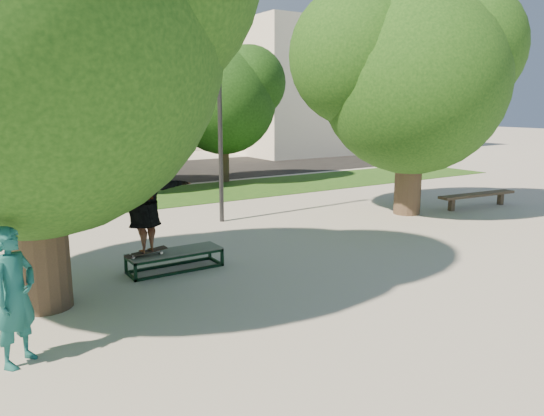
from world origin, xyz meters
TOP-DOWN VIEW (x-y plane):
  - ground at (0.00, 0.00)m, footprint 120.00×120.00m
  - grass_strip at (1.00, 9.50)m, footprint 30.00×4.00m
  - asphalt_strip at (0.00, 16.00)m, footprint 40.00×8.00m
  - tree_left at (-4.29, 1.09)m, footprint 6.96×5.95m
  - tree_right at (5.92, 3.08)m, footprint 6.24×5.33m
  - bg_tree_mid at (-1.08, 12.08)m, footprint 5.76×4.92m
  - bg_tree_right at (4.43, 11.57)m, footprint 5.04×4.31m
  - lamppost at (1.00, 5.00)m, footprint 0.25×0.15m
  - side_building at (18.00, 22.00)m, footprint 15.00×10.00m
  - grind_box at (-1.73, 1.69)m, footprint 1.80×0.60m
  - skater_rig at (-2.30, 1.69)m, footprint 1.96×0.76m
  - bystander at (-4.81, -0.79)m, footprint 0.75×0.73m
  - bench at (8.50, 2.48)m, footprint 2.92×0.64m
  - car_dark at (-1.42, 16.50)m, footprint 2.40×4.63m
  - car_grey at (-2.00, 14.99)m, footprint 2.68×5.21m
  - car_silver_b at (0.68, 16.50)m, footprint 3.40×5.97m

SIDE VIEW (x-z plane):
  - ground at x=0.00m, z-range 0.00..0.00m
  - asphalt_strip at x=0.00m, z-range 0.00..0.01m
  - grass_strip at x=1.00m, z-range 0.00..0.02m
  - grind_box at x=-1.73m, z-range 0.00..0.38m
  - bench at x=8.50m, z-range 0.15..0.59m
  - car_grey at x=-2.00m, z-range 0.00..1.41m
  - car_dark at x=-1.42m, z-range 0.00..1.45m
  - car_silver_b at x=0.68m, z-range 0.00..1.63m
  - bystander at x=-4.81m, z-range 0.00..1.74m
  - skater_rig at x=-2.30m, z-range 0.41..2.04m
  - lamppost at x=1.00m, z-range 0.10..6.21m
  - bg_tree_right at x=4.43m, z-range 0.77..6.21m
  - side_building at x=18.00m, z-range 0.00..8.00m
  - bg_tree_mid at x=-1.08m, z-range 0.90..7.14m
  - tree_right at x=5.92m, z-range 0.84..7.35m
  - tree_left at x=-4.29m, z-range 0.86..7.98m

